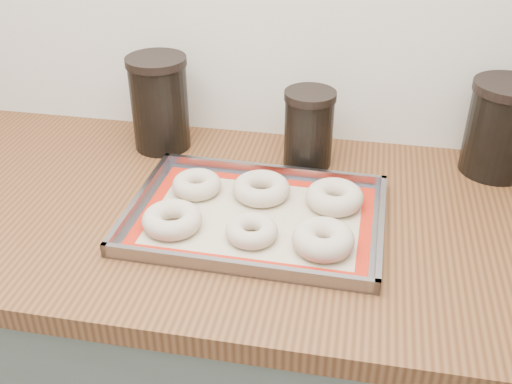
% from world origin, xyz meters
% --- Properties ---
extents(countertop, '(3.06, 0.68, 0.04)m').
position_xyz_m(countertop, '(0.00, 1.68, 0.88)').
color(countertop, brown).
rests_on(countertop, cabinet).
extents(baking_tray, '(0.47, 0.34, 0.03)m').
position_xyz_m(baking_tray, '(-0.19, 1.64, 0.91)').
color(baking_tray, gray).
rests_on(baking_tray, countertop).
extents(baking_mat, '(0.43, 0.30, 0.00)m').
position_xyz_m(baking_mat, '(-0.19, 1.64, 0.90)').
color(baking_mat, '#C6B793').
rests_on(baking_mat, baking_tray).
extents(bagel_front_left, '(0.11, 0.11, 0.04)m').
position_xyz_m(bagel_front_left, '(-0.33, 1.58, 0.92)').
color(bagel_front_left, beige).
rests_on(bagel_front_left, baking_mat).
extents(bagel_front_mid, '(0.11, 0.11, 0.03)m').
position_xyz_m(bagel_front_mid, '(-0.18, 1.58, 0.92)').
color(bagel_front_mid, beige).
rests_on(bagel_front_mid, baking_mat).
extents(bagel_front_right, '(0.13, 0.13, 0.04)m').
position_xyz_m(bagel_front_right, '(-0.06, 1.57, 0.93)').
color(bagel_front_right, beige).
rests_on(bagel_front_right, baking_mat).
extents(bagel_back_left, '(0.11, 0.11, 0.03)m').
position_xyz_m(bagel_back_left, '(-0.32, 1.71, 0.92)').
color(bagel_back_left, beige).
rests_on(bagel_back_left, baking_mat).
extents(bagel_back_mid, '(0.13, 0.13, 0.04)m').
position_xyz_m(bagel_back_mid, '(-0.19, 1.72, 0.92)').
color(bagel_back_mid, beige).
rests_on(bagel_back_mid, baking_mat).
extents(bagel_back_right, '(0.12, 0.12, 0.04)m').
position_xyz_m(bagel_back_right, '(-0.05, 1.71, 0.92)').
color(bagel_back_right, beige).
rests_on(bagel_back_right, baking_mat).
extents(canister_left, '(0.13, 0.13, 0.21)m').
position_xyz_m(canister_left, '(-0.45, 1.89, 1.00)').
color(canister_left, black).
rests_on(canister_left, countertop).
extents(canister_mid, '(0.11, 0.11, 0.16)m').
position_xyz_m(canister_mid, '(-0.12, 1.87, 0.98)').
color(canister_mid, black).
rests_on(canister_mid, countertop).
extents(canister_right, '(0.14, 0.14, 0.19)m').
position_xyz_m(canister_right, '(0.26, 1.92, 1.00)').
color(canister_right, black).
rests_on(canister_right, countertop).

